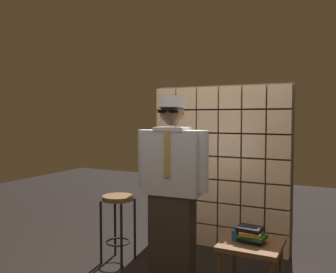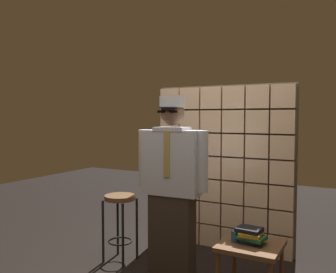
{
  "view_description": "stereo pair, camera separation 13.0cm",
  "coord_description": "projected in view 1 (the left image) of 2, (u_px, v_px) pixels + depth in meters",
  "views": [
    {
      "loc": [
        1.39,
        -2.75,
        1.6
      ],
      "look_at": [
        -0.12,
        0.28,
        1.41
      ],
      "focal_mm": 38.62,
      "sensor_mm": 36.0,
      "label": 1
    },
    {
      "loc": [
        1.51,
        -2.69,
        1.6
      ],
      "look_at": [
        -0.12,
        0.28,
        1.41
      ],
      "focal_mm": 38.62,
      "sensor_mm": 36.0,
      "label": 2
    }
  ],
  "objects": [
    {
      "name": "glass_block_wall",
      "position": [
        219.0,
        168.0,
        4.38
      ],
      "size": [
        1.71,
        0.1,
        1.99
      ],
      "color": "#E0B78C",
      "rests_on": "ground"
    },
    {
      "name": "standing_person",
      "position": [
        172.0,
        187.0,
        3.42
      ],
      "size": [
        0.72,
        0.31,
        1.79
      ],
      "rotation": [
        0.0,
        0.0,
        0.07
      ],
      "color": "#382D23",
      "rests_on": "ground"
    },
    {
      "name": "bar_stool",
      "position": [
        118.0,
        212.0,
        3.95
      ],
      "size": [
        0.34,
        0.34,
        0.73
      ],
      "color": "brown",
      "rests_on": "ground"
    },
    {
      "name": "side_table",
      "position": [
        251.0,
        249.0,
        3.18
      ],
      "size": [
        0.52,
        0.52,
        0.49
      ],
      "color": "brown",
      "rests_on": "ground"
    },
    {
      "name": "book_stack",
      "position": [
        251.0,
        234.0,
        3.17
      ],
      "size": [
        0.26,
        0.21,
        0.13
      ],
      "color": "navy",
      "rests_on": "side_table"
    },
    {
      "name": "coffee_mug",
      "position": [
        236.0,
        235.0,
        3.21
      ],
      "size": [
        0.13,
        0.08,
        0.09
      ],
      "color": "navy",
      "rests_on": "side_table"
    }
  ]
}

